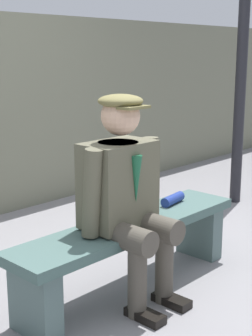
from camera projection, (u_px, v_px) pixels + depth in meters
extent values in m
plane|color=gray|center=(131.00, 288.00, 3.20)|extent=(30.00, 30.00, 0.00)
cube|color=#435E5A|center=(131.00, 226.00, 3.10)|extent=(1.72, 0.38, 0.06)
cube|color=#4C6261|center=(199.00, 230.00, 3.68)|extent=(0.12, 0.32, 0.38)
cube|color=#4C6261|center=(35.00, 302.00, 2.62)|extent=(0.12, 0.32, 0.38)
cube|color=#595743|center=(118.00, 184.00, 2.96)|extent=(0.44, 0.28, 0.50)
cylinder|color=#1E2338|center=(118.00, 147.00, 2.91)|extent=(0.24, 0.24, 0.06)
cone|color=#195938|center=(136.00, 179.00, 2.85)|extent=(0.07, 0.07, 0.28)
sphere|color=#DBAD8C|center=(120.00, 116.00, 2.85)|extent=(0.23, 0.23, 0.23)
ellipsoid|color=brown|center=(120.00, 101.00, 2.83)|extent=(0.26, 0.26, 0.08)
cube|color=brown|center=(134.00, 107.00, 2.77)|extent=(0.18, 0.10, 0.02)
cylinder|color=#4A453B|center=(148.00, 224.00, 3.01)|extent=(0.15, 0.46, 0.15)
cylinder|color=#4A453B|center=(164.00, 266.00, 2.97)|extent=(0.11, 0.11, 0.46)
cube|color=black|center=(171.00, 300.00, 2.98)|extent=(0.10, 0.24, 0.05)
cylinder|color=#595743|center=(151.00, 177.00, 3.11)|extent=(0.11, 0.12, 0.50)
cylinder|color=#4A453B|center=(120.00, 235.00, 2.84)|extent=(0.15, 0.46, 0.15)
cylinder|color=#4A453B|center=(137.00, 279.00, 2.80)|extent=(0.11, 0.11, 0.46)
cube|color=black|center=(145.00, 316.00, 2.81)|extent=(0.10, 0.24, 0.05)
cylinder|color=#595743|center=(92.00, 193.00, 2.75)|extent=(0.10, 0.14, 0.51)
cylinder|color=navy|center=(173.00, 199.00, 3.45)|extent=(0.23, 0.10, 0.07)
cylinder|color=black|center=(243.00, 43.00, 4.71)|extent=(0.11, 0.11, 3.11)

